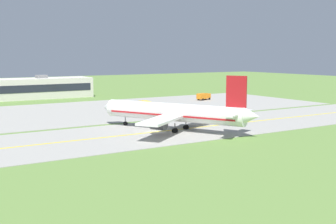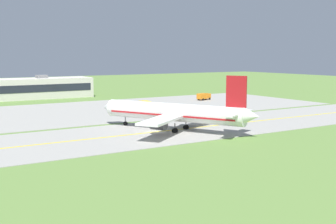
{
  "view_description": "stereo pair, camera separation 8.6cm",
  "coord_description": "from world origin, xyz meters",
  "views": [
    {
      "loc": [
        -47.54,
        -82.33,
        17.07
      ],
      "look_at": [
        5.1,
        1.88,
        4.0
      ],
      "focal_mm": 47.09,
      "sensor_mm": 36.0,
      "label": 1
    },
    {
      "loc": [
        -47.47,
        -82.38,
        17.07
      ],
      "look_at": [
        5.1,
        1.88,
        4.0
      ],
      "focal_mm": 47.09,
      "sensor_mm": 36.0,
      "label": 2
    }
  ],
  "objects": [
    {
      "name": "ground_plane",
      "position": [
        0.0,
        0.0,
        0.0
      ],
      "size": [
        500.0,
        500.0,
        0.0
      ],
      "primitive_type": "plane",
      "color": "olive"
    },
    {
      "name": "taxiway_strip",
      "position": [
        0.0,
        0.0,
        0.05
      ],
      "size": [
        240.0,
        28.0,
        0.1
      ],
      "primitive_type": "cube",
      "color": "#9E9B93",
      "rests_on": "ground"
    },
    {
      "name": "apron_pad",
      "position": [
        10.0,
        42.0,
        0.05
      ],
      "size": [
        140.0,
        52.0,
        0.1
      ],
      "primitive_type": "cube",
      "color": "#9E9B93",
      "rests_on": "ground"
    },
    {
      "name": "terminal_building",
      "position": [
        -10.84,
        89.66,
        3.92
      ],
      "size": [
        62.86,
        13.07,
        9.01
      ],
      "color": "beige",
      "rests_on": "ground"
    },
    {
      "name": "service_truck_catering",
      "position": [
        18.88,
        37.57,
        1.53
      ],
      "size": [
        3.09,
        6.25,
        2.6
      ],
      "color": "yellow",
      "rests_on": "ground"
    },
    {
      "name": "service_truck_fuel",
      "position": [
        50.37,
        49.2,
        1.53
      ],
      "size": [
        6.31,
        3.45,
        2.6
      ],
      "color": "orange",
      "rests_on": "ground"
    },
    {
      "name": "taxiway_centreline",
      "position": [
        0.0,
        0.0,
        0.11
      ],
      "size": [
        220.0,
        0.6,
        0.01
      ],
      "primitive_type": "cube",
      "color": "yellow",
      "rests_on": "taxiway_strip"
    },
    {
      "name": "airplane_lead",
      "position": [
        5.33,
        -0.55,
        4.13
      ],
      "size": [
        30.35,
        36.56,
        12.7
      ],
      "color": "white",
      "rests_on": "ground"
    }
  ]
}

